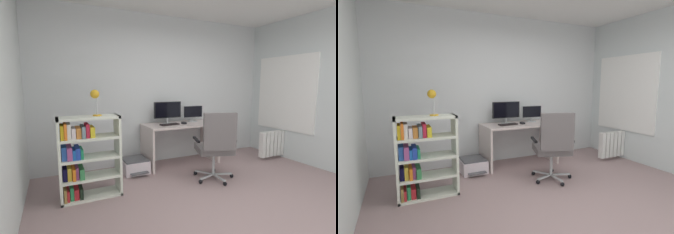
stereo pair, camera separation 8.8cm
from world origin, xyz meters
TOP-DOWN VIEW (x-y plane):
  - ground_plane at (0.00, 0.00)m, footprint 4.54×4.42m
  - wall_back at (0.00, 2.26)m, footprint 4.54×0.10m
  - window_pane at (2.26, 1.33)m, footprint 0.01×1.19m
  - window_frame at (2.26, 1.33)m, footprint 0.02×1.27m
  - desk at (0.21, 1.87)m, footprint 1.35×0.65m
  - monitor_main at (-0.01, 1.97)m, footprint 0.52×0.18m
  - monitor_secondary at (0.52, 1.97)m, footprint 0.41×0.18m
  - keyboard at (-0.04, 1.81)m, footprint 0.35×0.16m
  - computer_mouse at (0.24, 1.80)m, footprint 0.06×0.10m
  - office_chair at (0.28, 0.90)m, footprint 0.67×0.68m
  - bookshelf at (-1.57, 1.20)m, footprint 0.76×0.31m
  - desk_lamp at (-1.40, 1.20)m, footprint 0.13×0.11m
  - printer at (-0.70, 1.80)m, footprint 0.41×0.51m
  - radiator at (2.17, 1.33)m, footprint 0.98×0.10m

SIDE VIEW (x-z plane):
  - ground_plane at x=0.00m, z-range -0.02..0.00m
  - printer at x=-0.70m, z-range 0.00..0.23m
  - radiator at x=2.17m, z-range 0.06..0.55m
  - bookshelf at x=-1.57m, z-range 0.01..1.07m
  - desk at x=0.21m, z-range 0.17..0.92m
  - office_chair at x=0.28m, z-range 0.05..1.11m
  - keyboard at x=-0.04m, z-range 0.75..0.77m
  - computer_mouse at x=0.24m, z-range 0.75..0.79m
  - monitor_secondary at x=0.52m, z-range 0.78..1.08m
  - monitor_main at x=-0.01m, z-range 0.79..1.19m
  - window_pane at x=2.26m, z-range 0.60..1.97m
  - window_frame at x=2.26m, z-range 0.56..2.01m
  - desk_lamp at x=-1.40m, z-range 1.14..1.47m
  - wall_back at x=0.00m, z-range 0.00..2.71m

